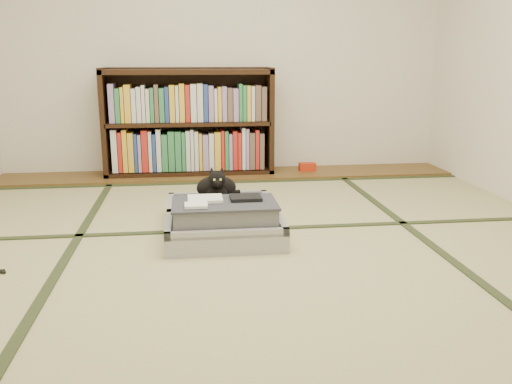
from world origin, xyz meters
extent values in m
plane|color=tan|center=(0.00, 0.00, 0.00)|extent=(4.50, 4.50, 0.00)
cube|color=brown|center=(0.00, 2.00, 0.01)|extent=(4.00, 0.50, 0.02)
cube|color=#B7290E|center=(0.74, 2.03, 0.06)|extent=(0.15, 0.09, 0.07)
plane|color=silver|center=(0.00, 2.25, 1.20)|extent=(4.00, 0.00, 4.00)
cube|color=#2D381E|center=(-1.00, 0.00, 0.00)|extent=(0.05, 4.50, 0.01)
cube|color=#2D381E|center=(1.00, 0.00, 0.00)|extent=(0.05, 4.50, 0.01)
cube|color=#2D381E|center=(0.00, 0.40, 0.00)|extent=(4.00, 0.05, 0.01)
cube|color=#2D381E|center=(0.00, 1.70, 0.00)|extent=(4.00, 0.05, 0.01)
cube|color=black|center=(-1.05, 2.07, 0.47)|extent=(0.04, 0.34, 0.95)
cube|color=black|center=(0.39, 2.07, 0.47)|extent=(0.04, 0.34, 0.95)
cube|color=black|center=(-0.33, 2.07, 0.03)|extent=(1.48, 0.34, 0.04)
cube|color=black|center=(-0.33, 2.07, 0.91)|extent=(1.48, 0.34, 0.04)
cube|color=black|center=(-0.33, 2.07, 0.47)|extent=(1.42, 0.34, 0.03)
cube|color=black|center=(-0.33, 2.23, 0.47)|extent=(1.48, 0.02, 0.95)
cube|color=gray|center=(-0.33, 2.05, 0.25)|extent=(1.33, 0.24, 0.40)
cube|color=gray|center=(-0.33, 2.05, 0.66)|extent=(1.33, 0.24, 0.36)
cube|color=#9E9DA2|center=(-0.15, 0.17, 0.06)|extent=(0.66, 0.44, 0.12)
cube|color=#2D2C34|center=(-0.15, 0.17, 0.09)|extent=(0.59, 0.37, 0.09)
cube|color=#9E9DA2|center=(-0.15, -0.03, 0.12)|extent=(0.66, 0.04, 0.04)
cube|color=#9E9DA2|center=(-0.15, 0.38, 0.12)|extent=(0.66, 0.04, 0.04)
cube|color=#9E9DA2|center=(-0.47, 0.17, 0.12)|extent=(0.04, 0.44, 0.04)
cube|color=#9E9DA2|center=(0.16, 0.17, 0.12)|extent=(0.04, 0.44, 0.04)
cube|color=#9E9DA2|center=(-0.15, 0.62, 0.06)|extent=(0.66, 0.44, 0.12)
cube|color=#2D2C34|center=(-0.15, 0.62, 0.09)|extent=(0.59, 0.37, 0.09)
cube|color=#9E9DA2|center=(-0.15, 0.41, 0.12)|extent=(0.66, 0.04, 0.04)
cube|color=#9E9DA2|center=(-0.15, 0.82, 0.12)|extent=(0.66, 0.04, 0.04)
cube|color=#9E9DA2|center=(-0.47, 0.62, 0.12)|extent=(0.04, 0.44, 0.04)
cube|color=#9E9DA2|center=(0.16, 0.62, 0.12)|extent=(0.04, 0.44, 0.04)
cylinder|color=black|center=(-0.15, 0.40, 0.12)|extent=(0.60, 0.02, 0.02)
cube|color=gray|center=(-0.15, 0.17, 0.17)|extent=(0.57, 0.35, 0.12)
cube|color=#35353C|center=(-0.15, 0.17, 0.23)|extent=(0.58, 0.36, 0.01)
cube|color=white|center=(-0.26, 0.22, 0.25)|extent=(0.19, 0.16, 0.02)
cube|color=black|center=(-0.03, 0.22, 0.25)|extent=(0.18, 0.14, 0.02)
cube|color=white|center=(-0.31, 0.08, 0.25)|extent=(0.12, 0.11, 0.02)
cube|color=white|center=(-0.35, -0.04, 0.06)|extent=(0.05, 0.01, 0.04)
cube|color=white|center=(-0.24, -0.04, 0.05)|extent=(0.04, 0.01, 0.03)
cube|color=orange|center=(0.07, -0.04, 0.06)|extent=(0.04, 0.01, 0.03)
cube|color=#197F33|center=(0.01, -0.04, 0.08)|extent=(0.04, 0.01, 0.02)
ellipsoid|color=black|center=(-0.17, 0.67, 0.21)|extent=(0.26, 0.17, 0.16)
ellipsoid|color=black|center=(-0.17, 0.60, 0.19)|extent=(0.13, 0.09, 0.09)
ellipsoid|color=black|center=(-0.17, 0.57, 0.29)|extent=(0.11, 0.10, 0.10)
sphere|color=black|center=(-0.17, 0.53, 0.27)|extent=(0.05, 0.05, 0.05)
cone|color=black|center=(-0.20, 0.59, 0.34)|extent=(0.04, 0.05, 0.05)
cone|color=black|center=(-0.14, 0.59, 0.34)|extent=(0.04, 0.05, 0.05)
sphere|color=#A5BF33|center=(-0.19, 0.52, 0.29)|extent=(0.02, 0.02, 0.02)
sphere|color=#A5BF33|center=(-0.15, 0.52, 0.29)|extent=(0.02, 0.02, 0.02)
cylinder|color=black|center=(-0.08, 0.75, 0.15)|extent=(0.16, 0.09, 0.03)
torus|color=white|center=(0.01, 0.69, 0.13)|extent=(0.09, 0.09, 0.01)
torus|color=white|center=(0.01, 0.69, 0.14)|extent=(0.08, 0.08, 0.01)
camera|label=1|loc=(-0.34, -2.75, 1.03)|focal=38.00mm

